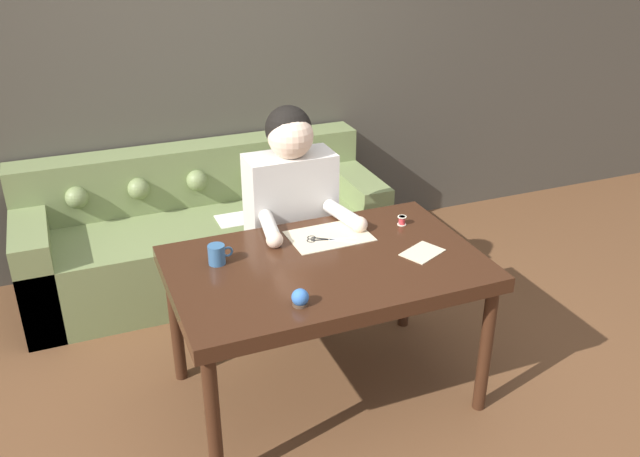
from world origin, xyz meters
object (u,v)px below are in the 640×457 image
couch (205,235)px  thread_spool (402,221)px  person (292,219)px  mug (217,254)px  dining_table (326,275)px  pin_cushion (300,298)px  scissors (323,240)px

couch → thread_spool: bearing=-55.5°
person → mug: size_ratio=11.29×
couch → dining_table: bearing=-78.5°
thread_spool → pin_cushion: (-0.73, -0.50, 0.01)m
dining_table → mug: (-0.45, 0.16, 0.12)m
dining_table → pin_cushion: (-0.23, -0.29, 0.10)m
dining_table → couch: couch is taller
dining_table → mug: bearing=160.0°
pin_cushion → couch: bearing=91.3°
scissors → pin_cushion: (-0.30, -0.49, 0.03)m
mug → pin_cushion: 0.51m
pin_cushion → thread_spool: bearing=34.8°
mug → pin_cushion: size_ratio=1.58×
thread_spool → pin_cushion: 0.88m
couch → pin_cushion: couch is taller
mug → thread_spool: size_ratio=2.51×
couch → person: 0.88m
couch → pin_cushion: (0.04, -1.61, 0.46)m
person → mug: bearing=-139.5°
person → couch: bearing=113.6°
person → mug: 0.67m
dining_table → pin_cushion: 0.39m
dining_table → thread_spool: bearing=23.1°
person → thread_spool: 0.59m
dining_table → thread_spool: size_ratio=30.87×
scissors → pin_cushion: 0.58m
couch → thread_spool: (0.76, -1.11, 0.45)m
dining_table → pin_cushion: size_ratio=19.43×
couch → person: bearing=-66.4°
person → scissors: size_ratio=5.48×
dining_table → scissors: scissors is taller
dining_table → scissors: size_ratio=5.97×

